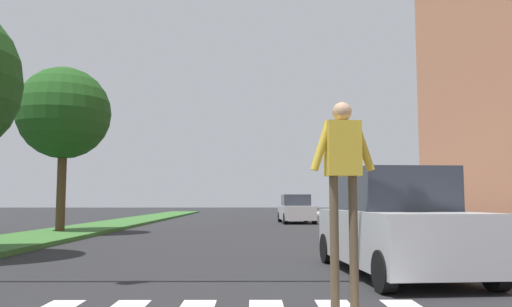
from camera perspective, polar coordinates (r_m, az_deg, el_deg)
ground_plane at (r=27.49m, az=-0.94°, el=-8.12°), size 140.00×140.00×0.00m
median_strip at (r=26.58m, az=-16.99°, el=-7.83°), size 3.05×64.00×0.15m
tree_far at (r=22.43m, az=-20.68°, el=4.20°), size 3.76×3.76×6.69m
sidewalk_right at (r=26.53m, az=15.84°, el=-7.87°), size 3.00×64.00×0.15m
traffic_light_gantry at (r=8.91m, az=-24.41°, el=14.92°), size 9.41×0.30×6.00m
pedestrian_performer at (r=5.81m, az=9.69°, el=-2.38°), size 0.75×0.28×2.49m
suv_crossing at (r=10.05m, az=15.18°, el=-7.62°), size 2.32×4.74×1.97m
sedan_midblock at (r=31.20m, az=4.50°, el=-6.30°), size 2.07×4.24×1.72m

